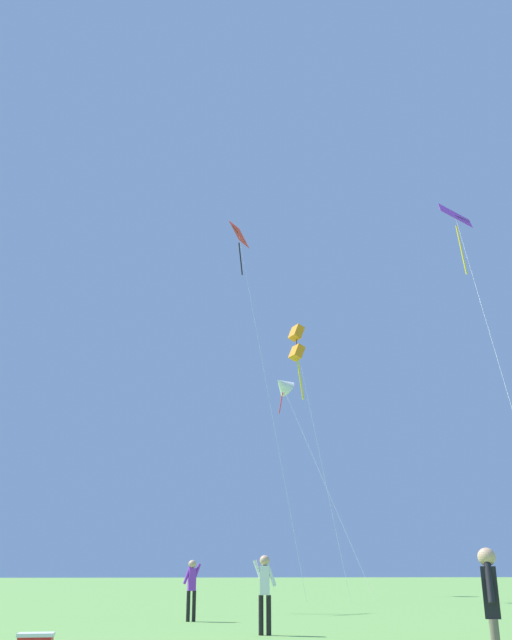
{
  "coord_description": "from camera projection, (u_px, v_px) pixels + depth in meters",
  "views": [
    {
      "loc": [
        -1.36,
        -5.33,
        1.42
      ],
      "look_at": [
        3.92,
        27.7,
        13.61
      ],
      "focal_mm": 38.9,
      "sensor_mm": 36.0,
      "label": 1
    }
  ],
  "objects": [
    {
      "name": "person_near_tree",
      "position": [
        265.0,
        586.0,
        16.85
      ],
      "size": [
        0.58,
        0.25,
        1.81
      ],
      "color": "black",
      "rests_on": "ground_plane"
    },
    {
      "name": "kite_red_high",
      "position": [
        241.0,
        247.0,
        48.34
      ],
      "size": [
        3.65,
        7.49,
        24.68
      ],
      "color": "red",
      "rests_on": "ground_plane"
    },
    {
      "name": "person_in_blue_jacket",
      "position": [
        192.0,
        584.0,
        21.4
      ],
      "size": [
        0.57,
        0.24,
        1.77
      ],
      "color": "black",
      "rests_on": "ground_plane"
    },
    {
      "name": "person_far_back",
      "position": [
        492.0,
        603.0,
        8.97
      ],
      "size": [
        0.32,
        0.53,
        1.72
      ],
      "color": "#665B4C",
      "rests_on": "ground_plane"
    },
    {
      "name": "kite_white_distant",
      "position": [
        283.0,
        385.0,
        50.33
      ],
      "size": [
        3.75,
        11.37,
        15.1
      ],
      "color": "white",
      "rests_on": "ground_plane"
    },
    {
      "name": "kite_purple_streamer",
      "position": [
        459.0,
        231.0,
        32.75
      ],
      "size": [
        3.7,
        10.05,
        18.4
      ],
      "color": "purple",
      "rests_on": "ground_plane"
    },
    {
      "name": "kite_orange_box",
      "position": [
        297.0,
        344.0,
        41.42
      ],
      "size": [
        1.88,
        4.9,
        15.43
      ],
      "color": "orange",
      "rests_on": "ground_plane"
    }
  ]
}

